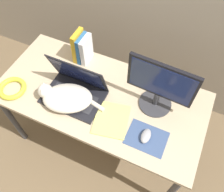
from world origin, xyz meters
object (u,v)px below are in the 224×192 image
Objects in this scene: external_monitor at (160,86)px; book_row at (82,48)px; cable_coil at (12,88)px; cat at (65,97)px; notepad at (111,119)px; computer_mouse at (146,136)px; laptop at (75,90)px.

external_monitor is 1.72× the size of book_row.
cat is at bearing 10.28° from cable_coil.
book_row reaches higher than notepad.
computer_mouse is at bearing -2.22° from cat.
computer_mouse is 0.78m from book_row.
external_monitor reaches higher than book_row.
external_monitor is 2.16× the size of cable_coil.
book_row is at bearing 136.70° from notepad.
computer_mouse is at bearing -5.51° from notepad.
notepad is at bearing 174.49° from computer_mouse.
laptop reaches higher than cable_coil.
book_row is (-0.65, 0.41, 0.09)m from computer_mouse.
cat is 2.31× the size of cable_coil.
book_row is at bearing 165.71° from external_monitor.
laptop is 1.63× the size of book_row.
laptop is 2.05× the size of cable_coil.
cat reaches higher than computer_mouse.
laptop is at bearing 165.79° from notepad.
external_monitor is at bearing 17.92° from cable_coil.
external_monitor is (0.52, 0.15, 0.15)m from laptop.
cat reaches higher than cable_coil.
external_monitor reaches higher than cable_coil.
book_row reaches higher than cat.
laptop reaches higher than book_row.
notepad is (0.72, 0.07, -0.01)m from cable_coil.
cable_coil is (-0.42, -0.15, -0.04)m from laptop.
book_row is (-0.08, 0.39, 0.06)m from cat.
external_monitor reaches higher than computer_mouse.
laptop is at bearing 19.55° from cable_coil.
notepad is (0.41, -0.39, -0.11)m from book_row.
cable_coil is (-0.96, -0.05, -0.00)m from computer_mouse.
cat is 0.40m from book_row.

